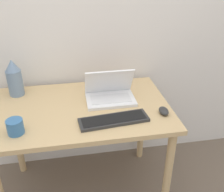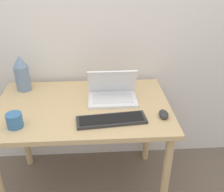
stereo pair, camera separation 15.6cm
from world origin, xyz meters
TOP-DOWN VIEW (x-y plane):
  - wall_back at (0.00, 0.78)m, footprint 6.00×0.05m
  - desk at (0.00, 0.36)m, footprint 1.11×0.71m
  - laptop at (0.20, 0.42)m, footprint 0.31×0.22m
  - keyboard at (0.17, 0.16)m, footprint 0.41×0.16m
  - mouse at (0.48, 0.19)m, footprint 0.05×0.09m
  - vase at (-0.42, 0.60)m, footprint 0.10×0.10m
  - mug at (-0.36, 0.14)m, footprint 0.09×0.09m

SIDE VIEW (x-z plane):
  - desk at x=0.00m, z-range 0.27..1.01m
  - keyboard at x=0.17m, z-range 0.74..0.76m
  - mouse at x=0.48m, z-range 0.74..0.78m
  - mug at x=-0.36m, z-range 0.74..0.82m
  - laptop at x=0.20m, z-range 0.68..0.89m
  - vase at x=-0.42m, z-range 0.74..0.99m
  - wall_back at x=0.00m, z-range 0.00..2.50m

